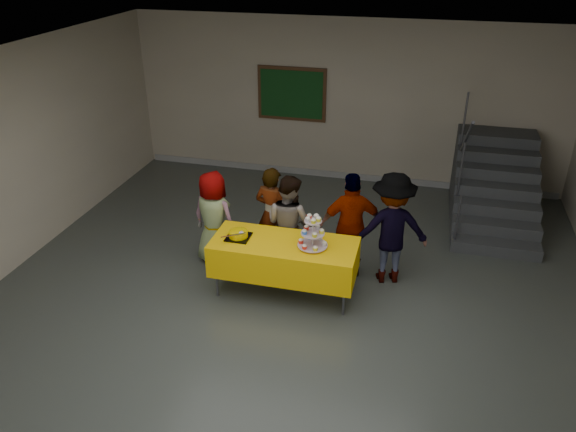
% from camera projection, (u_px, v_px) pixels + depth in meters
% --- Properties ---
extents(room_shell, '(10.00, 10.04, 3.02)m').
position_uv_depth(room_shell, '(270.00, 174.00, 5.70)').
color(room_shell, '#4C514C').
rests_on(room_shell, ground).
extents(bake_table, '(1.88, 0.78, 0.77)m').
position_uv_depth(bake_table, '(284.00, 257.00, 7.28)').
color(bake_table, '#595960').
rests_on(bake_table, ground).
extents(cupcake_stand, '(0.38, 0.38, 0.44)m').
position_uv_depth(cupcake_stand, '(313.00, 234.00, 6.99)').
color(cupcake_stand, silver).
rests_on(cupcake_stand, bake_table).
extents(bear_cake, '(0.32, 0.36, 0.12)m').
position_uv_depth(bear_cake, '(238.00, 234.00, 7.26)').
color(bear_cake, black).
rests_on(bear_cake, bake_table).
extents(schoolchild_a, '(0.77, 0.60, 1.39)m').
position_uv_depth(schoolchild_a, '(214.00, 218.00, 7.93)').
color(schoolchild_a, slate).
rests_on(schoolchild_a, ground).
extents(schoolchild_b, '(0.60, 0.47, 1.45)m').
position_uv_depth(schoolchild_b, '(272.00, 215.00, 7.96)').
color(schoolchild_b, slate).
rests_on(schoolchild_b, ground).
extents(schoolchild_c, '(0.85, 0.77, 1.43)m').
position_uv_depth(schoolchild_c, '(289.00, 223.00, 7.76)').
color(schoolchild_c, slate).
rests_on(schoolchild_c, ground).
extents(schoolchild_d, '(0.96, 0.61, 1.53)m').
position_uv_depth(schoolchild_d, '(351.00, 226.00, 7.58)').
color(schoolchild_d, slate).
rests_on(schoolchild_d, ground).
extents(schoolchild_e, '(1.14, 0.84, 1.58)m').
position_uv_depth(schoolchild_e, '(391.00, 228.00, 7.47)').
color(schoolchild_e, slate).
rests_on(schoolchild_e, ground).
extents(staircase, '(1.30, 2.40, 2.04)m').
position_uv_depth(staircase, '(493.00, 186.00, 9.41)').
color(staircase, '#424447').
rests_on(staircase, ground).
extents(noticeboard, '(1.30, 0.05, 1.00)m').
position_uv_depth(noticeboard, '(292.00, 94.00, 10.43)').
color(noticeboard, '#472B16').
rests_on(noticeboard, ground).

